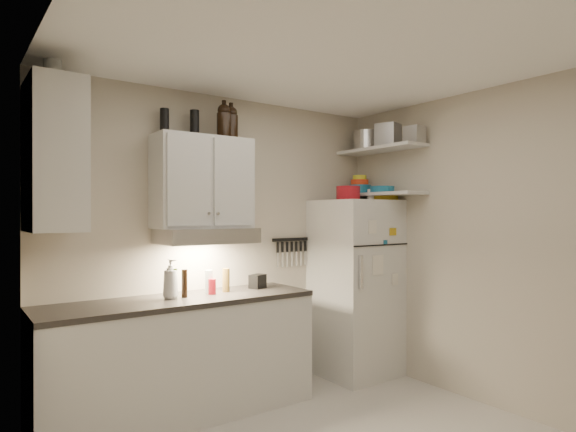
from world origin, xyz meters
TOP-DOWN VIEW (x-y plane):
  - ceiling at (0.00, 0.00)m, footprint 3.20×3.00m
  - back_wall at (0.00, 1.51)m, footprint 3.20×0.02m
  - left_wall at (-1.61, 0.00)m, footprint 0.02×3.00m
  - right_wall at (1.61, 0.00)m, footprint 0.02×3.00m
  - base_cabinet at (-0.55, 1.20)m, footprint 2.10×0.60m
  - countertop at (-0.55, 1.20)m, footprint 2.10×0.62m
  - upper_cabinet at (-0.30, 1.33)m, footprint 0.80×0.33m
  - side_cabinet at (-1.44, 1.20)m, footprint 0.33×0.55m
  - range_hood at (-0.30, 1.27)m, footprint 0.76×0.46m
  - fridge at (1.25, 1.16)m, footprint 0.70×0.68m
  - shelf_hi at (1.45, 1.02)m, footprint 0.30×0.95m
  - shelf_lo at (1.45, 1.02)m, footprint 0.30×0.95m
  - knife_strip at (0.70, 1.49)m, footprint 0.42×0.02m
  - dutch_oven at (1.13, 1.13)m, footprint 0.30×0.30m
  - book_stack at (1.48, 1.00)m, footprint 0.23×0.25m
  - spice_jar at (1.36, 1.06)m, footprint 0.08×0.08m
  - stock_pot at (1.50, 1.26)m, footprint 0.35×0.35m
  - tin_a at (1.47, 0.94)m, footprint 0.27×0.26m
  - tin_b at (1.48, 0.62)m, footprint 0.17×0.17m
  - bowl_teal at (1.46, 1.31)m, footprint 0.23×0.23m
  - bowl_orange at (1.46, 1.33)m, footprint 0.18×0.18m
  - bowl_yellow at (1.46, 1.33)m, footprint 0.14×0.14m
  - plates at (1.43, 0.98)m, footprint 0.28×0.28m
  - growler_a at (-0.15, 1.26)m, footprint 0.14×0.14m
  - growler_b at (-0.07, 1.28)m, footprint 0.14×0.14m
  - thermos_a at (-0.35, 1.38)m, footprint 0.08×0.08m
  - thermos_b at (-0.60, 1.41)m, footprint 0.09×0.09m
  - side_jar at (-1.43, 1.26)m, footprint 0.14×0.14m
  - soap_bottle at (-0.63, 1.21)m, footprint 0.17×0.17m
  - pepper_mill at (-0.13, 1.26)m, footprint 0.07×0.07m
  - oil_bottle at (-0.60, 1.20)m, footprint 0.05×0.05m
  - vinegar_bottle at (-0.52, 1.20)m, footprint 0.05×0.05m
  - clear_bottle at (-0.29, 1.25)m, footprint 0.08×0.08m
  - red_jar at (-0.28, 1.21)m, footprint 0.08×0.08m
  - caddy at (0.19, 1.27)m, footprint 0.17×0.15m

SIDE VIEW (x-z plane):
  - base_cabinet at x=-0.55m, z-range 0.00..0.88m
  - fridge at x=1.25m, z-range 0.00..1.70m
  - countertop at x=-0.55m, z-range 0.88..0.92m
  - caddy at x=0.19m, z-range 0.92..1.04m
  - red_jar at x=-0.28m, z-range 0.92..1.04m
  - clear_bottle at x=-0.29m, z-range 0.92..1.11m
  - pepper_mill at x=-0.13m, z-range 0.92..1.11m
  - vinegar_bottle at x=-0.52m, z-range 0.92..1.14m
  - oil_bottle at x=-0.60m, z-range 0.92..1.15m
  - soap_bottle at x=-0.63m, z-range 0.92..1.25m
  - back_wall at x=0.00m, z-range 0.00..2.60m
  - left_wall at x=-1.61m, z-range 0.00..2.60m
  - right_wall at x=1.61m, z-range 0.00..2.60m
  - knife_strip at x=0.70m, z-range 1.31..1.33m
  - range_hood at x=-0.30m, z-range 1.33..1.45m
  - book_stack at x=1.48m, z-range 1.70..1.77m
  - spice_jar at x=1.36m, z-range 1.70..1.81m
  - shelf_lo at x=1.45m, z-range 1.75..1.77m
  - dutch_oven at x=1.13m, z-range 1.70..1.83m
  - plates at x=1.43m, z-range 1.77..1.83m
  - bowl_teal at x=1.46m, z-range 1.77..1.87m
  - upper_cabinet at x=-0.30m, z-range 1.45..2.20m
  - bowl_orange at x=1.46m, z-range 1.87..1.92m
  - bowl_yellow at x=1.46m, z-range 1.92..1.97m
  - side_cabinet at x=-1.44m, z-range 1.45..2.45m
  - shelf_hi at x=1.45m, z-range 2.19..2.22m
  - tin_b at x=1.48m, z-range 2.21..2.37m
  - thermos_b at x=-0.60m, z-range 2.20..2.41m
  - thermos_a at x=-0.35m, z-range 2.20..2.42m
  - stock_pot at x=1.50m, z-range 2.21..2.41m
  - tin_a at x=1.47m, z-range 2.21..2.44m
  - growler_b at x=-0.07m, z-range 2.20..2.48m
  - growler_a at x=-0.15m, z-range 2.20..2.48m
  - side_jar at x=-1.43m, z-range 2.45..2.60m
  - ceiling at x=0.00m, z-range 2.60..2.62m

